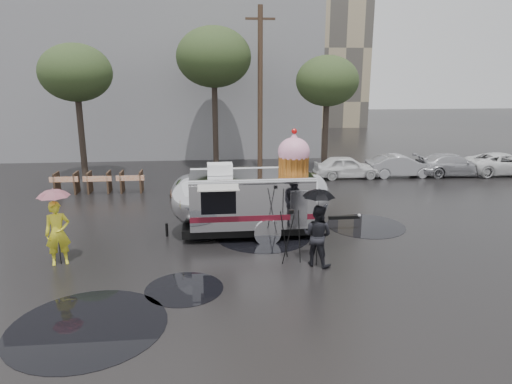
{
  "coord_description": "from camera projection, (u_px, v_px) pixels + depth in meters",
  "views": [
    {
      "loc": [
        -0.15,
        -11.58,
        5.45
      ],
      "look_at": [
        1.29,
        3.61,
        1.5
      ],
      "focal_mm": 32.0,
      "sensor_mm": 36.0,
      "label": 1
    }
  ],
  "objects": [
    {
      "name": "tree_mid",
      "position": [
        214.0,
        58.0,
        25.4
      ],
      "size": [
        4.2,
        4.2,
        8.03
      ],
      "color": "#382D26",
      "rests_on": "ground"
    },
    {
      "name": "airstream_trailer",
      "position": [
        253.0,
        197.0,
        15.79
      ],
      "size": [
        6.97,
        2.68,
        3.75
      ],
      "rotation": [
        0.0,
        0.0,
        0.01
      ],
      "color": "silver",
      "rests_on": "ground"
    },
    {
      "name": "person_right",
      "position": [
        317.0,
        235.0,
        13.23
      ],
      "size": [
        0.99,
        0.91,
        1.83
      ],
      "primitive_type": "imported",
      "rotation": [
        0.0,
        0.0,
        2.51
      ],
      "color": "black",
      "rests_on": "ground"
    },
    {
      "name": "barricade_row",
      "position": [
        99.0,
        182.0,
        21.5
      ],
      "size": [
        4.3,
        0.8,
        1.0
      ],
      "color": "#473323",
      "rests_on": "ground"
    },
    {
      "name": "umbrella_black",
      "position": [
        319.0,
        201.0,
        12.97
      ],
      "size": [
        1.14,
        1.14,
        2.33
      ],
      "color": "black",
      "rests_on": "ground"
    },
    {
      "name": "grey_building",
      "position": [
        159.0,
        59.0,
        33.67
      ],
      "size": [
        22.0,
        12.0,
        13.0
      ],
      "primitive_type": "cube",
      "color": "slate",
      "rests_on": "ground"
    },
    {
      "name": "tree_left",
      "position": [
        76.0,
        73.0,
        23.05
      ],
      "size": [
        3.64,
        3.64,
        6.95
      ],
      "color": "#382D26",
      "rests_on": "ground"
    },
    {
      "name": "tree_right",
      "position": [
        327.0,
        82.0,
        24.35
      ],
      "size": [
        3.36,
        3.36,
        6.42
      ],
      "color": "#382D26",
      "rests_on": "ground"
    },
    {
      "name": "umbrella_pink",
      "position": [
        54.0,
        201.0,
        13.04
      ],
      "size": [
        1.12,
        1.12,
        2.31
      ],
      "color": "pink",
      "rests_on": "ground"
    },
    {
      "name": "tripod",
      "position": [
        291.0,
        230.0,
        13.47
      ],
      "size": [
        0.61,
        0.67,
        1.62
      ],
      "rotation": [
        0.0,
        0.0,
        0.1
      ],
      "color": "black",
      "rests_on": "ground"
    },
    {
      "name": "puddles",
      "position": [
        237.0,
        261.0,
        13.72
      ],
      "size": [
        11.63,
        9.37,
        0.01
      ],
      "color": "black",
      "rests_on": "ground"
    },
    {
      "name": "parked_cars",
      "position": [
        432.0,
        163.0,
        25.0
      ],
      "size": [
        13.2,
        1.9,
        1.5
      ],
      "color": "silver",
      "rests_on": "ground"
    },
    {
      "name": "person_left",
      "position": [
        58.0,
        233.0,
        13.28
      ],
      "size": [
        0.8,
        0.66,
        1.91
      ],
      "primitive_type": "imported",
      "rotation": [
        0.0,
        0.0,
        0.34
      ],
      "color": "yellow",
      "rests_on": "ground"
    },
    {
      "name": "utility_pole",
      "position": [
        260.0,
        90.0,
        25.1
      ],
      "size": [
        1.6,
        0.28,
        9.0
      ],
      "color": "#473323",
      "rests_on": "ground"
    },
    {
      "name": "ground",
      "position": [
        222.0,
        279.0,
        12.54
      ],
      "size": [
        120.0,
        120.0,
        0.0
      ],
      "primitive_type": "plane",
      "color": "black",
      "rests_on": "ground"
    }
  ]
}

